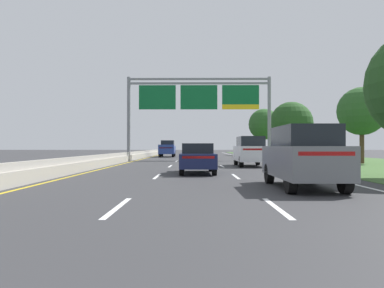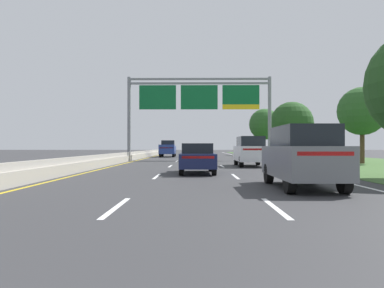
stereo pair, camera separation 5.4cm
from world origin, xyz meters
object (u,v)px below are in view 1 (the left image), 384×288
(car_white_right_lane_suv, at_px, (250,151))
(roadside_tree_mid, at_px, (362,111))
(overhead_sign_gantry, at_px, (199,101))
(car_navy_centre_lane_sedan, at_px, (197,158))
(roadside_tree_distant, at_px, (264,124))
(car_grey_right_lane_suv, at_px, (303,156))
(roadside_tree_far, at_px, (291,123))
(pickup_truck_blue, at_px, (167,149))

(car_white_right_lane_suv, relative_size, roadside_tree_mid, 0.75)
(overhead_sign_gantry, height_order, car_navy_centre_lane_sedan, overhead_sign_gantry)
(car_white_right_lane_suv, bearing_deg, roadside_tree_distant, -11.97)
(car_grey_right_lane_suv, height_order, roadside_tree_mid, roadside_tree_mid)
(car_grey_right_lane_suv, relative_size, roadside_tree_far, 0.69)
(overhead_sign_gantry, xyz_separation_m, car_grey_right_lane_suv, (3.33, -26.38, -5.07))
(pickup_truck_blue, xyz_separation_m, car_grey_right_lane_suv, (7.45, -37.38, 0.02))
(car_white_right_lane_suv, distance_m, car_grey_right_lane_suv, 13.95)
(pickup_truck_blue, relative_size, roadside_tree_distant, 0.73)
(car_white_right_lane_suv, relative_size, roadside_tree_far, 0.69)
(car_white_right_lane_suv, xyz_separation_m, car_grey_right_lane_suv, (-0.20, -13.95, 0.00))
(roadside_tree_mid, bearing_deg, roadside_tree_distant, 94.83)
(roadside_tree_far, xyz_separation_m, roadside_tree_distant, (-0.57, 15.08, 0.75))
(pickup_truck_blue, bearing_deg, car_grey_right_lane_suv, -169.45)
(car_grey_right_lane_suv, bearing_deg, pickup_truck_blue, 10.96)
(roadside_tree_mid, bearing_deg, pickup_truck_blue, 131.83)
(car_grey_right_lane_suv, bearing_deg, car_navy_centre_lane_sedan, 26.93)
(pickup_truck_blue, xyz_separation_m, car_white_right_lane_suv, (7.65, -23.43, 0.02))
(car_navy_centre_lane_sedan, distance_m, roadside_tree_mid, 17.77)
(car_grey_right_lane_suv, height_order, roadside_tree_distant, roadside_tree_distant)
(car_white_right_lane_suv, bearing_deg, car_grey_right_lane_suv, 179.09)
(car_white_right_lane_suv, bearing_deg, car_navy_centre_lane_sedan, 151.56)
(car_white_right_lane_suv, distance_m, roadside_tree_mid, 10.98)
(car_white_right_lane_suv, bearing_deg, overhead_sign_gantry, 15.78)
(pickup_truck_blue, bearing_deg, roadside_tree_far, -106.89)
(pickup_truck_blue, bearing_deg, car_white_right_lane_suv, -162.63)
(overhead_sign_gantry, distance_m, pickup_truck_blue, 12.80)
(roadside_tree_mid, relative_size, roadside_tree_far, 0.92)
(pickup_truck_blue, relative_size, roadside_tree_mid, 0.87)
(car_grey_right_lane_suv, xyz_separation_m, roadside_tree_mid, (9.91, 17.98, 3.18))
(overhead_sign_gantry, height_order, pickup_truck_blue, overhead_sign_gantry)
(roadside_tree_mid, xyz_separation_m, roadside_tree_far, (-1.97, 14.94, -0.07))
(car_navy_centre_lane_sedan, xyz_separation_m, roadside_tree_mid, (13.49, 11.04, 3.46))
(car_grey_right_lane_suv, bearing_deg, roadside_tree_distant, -9.05)
(roadside_tree_mid, bearing_deg, car_white_right_lane_suv, -157.45)
(car_white_right_lane_suv, bearing_deg, roadside_tree_mid, -67.53)
(roadside_tree_far, bearing_deg, pickup_truck_blue, 163.84)
(car_navy_centre_lane_sedan, distance_m, roadside_tree_distant, 42.69)
(overhead_sign_gantry, bearing_deg, car_navy_centre_lane_sedan, -90.74)
(pickup_truck_blue, height_order, roadside_tree_mid, roadside_tree_mid)
(pickup_truck_blue, distance_m, car_grey_right_lane_suv, 38.12)
(car_white_right_lane_suv, xyz_separation_m, car_navy_centre_lane_sedan, (-3.78, -7.00, -0.28))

